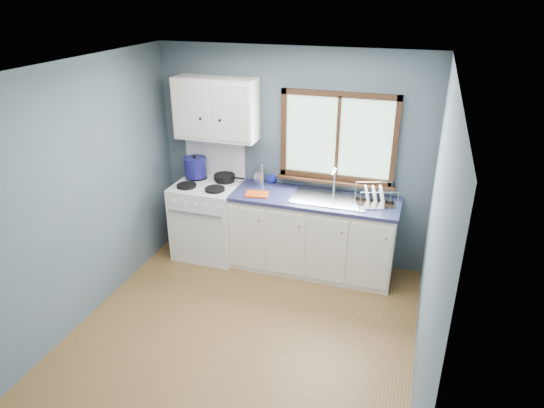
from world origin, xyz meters
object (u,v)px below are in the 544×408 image
(skillet, at_px, (225,177))
(dish_rack, at_px, (375,199))
(base_cabinets, at_px, (313,238))
(gas_range, at_px, (208,217))
(stockpot, at_px, (195,167))
(sink, at_px, (330,204))
(thermos, at_px, (261,175))
(utensil_crock, at_px, (259,177))

(skillet, bearing_deg, dish_rack, -5.09)
(base_cabinets, xyz_separation_m, skillet, (-1.13, 0.13, 0.58))
(gas_range, relative_size, base_cabinets, 0.74)
(stockpot, bearing_deg, sink, -3.58)
(thermos, xyz_separation_m, dish_rack, (1.33, -0.12, -0.08))
(gas_range, height_order, sink, gas_range)
(gas_range, bearing_deg, base_cabinets, 0.82)
(base_cabinets, distance_m, utensil_crock, 0.96)
(dish_rack, bearing_deg, thermos, 157.63)
(base_cabinets, bearing_deg, gas_range, -179.18)
(skillet, height_order, thermos, thermos)
(skillet, xyz_separation_m, thermos, (0.46, 0.00, 0.07))
(thermos, relative_size, dish_rack, 0.57)
(skillet, bearing_deg, base_cabinets, -8.14)
(base_cabinets, relative_size, skillet, 4.78)
(thermos, bearing_deg, skillet, -179.48)
(utensil_crock, bearing_deg, sink, -13.05)
(base_cabinets, relative_size, sink, 2.20)
(utensil_crock, height_order, dish_rack, utensil_crock)
(stockpot, bearing_deg, skillet, 4.01)
(utensil_crock, bearing_deg, gas_range, -158.78)
(base_cabinets, distance_m, stockpot, 1.65)
(sink, distance_m, stockpot, 1.70)
(gas_range, bearing_deg, thermos, 13.58)
(sink, bearing_deg, dish_rack, 2.37)
(gas_range, height_order, dish_rack, gas_range)
(gas_range, relative_size, utensil_crock, 3.26)
(gas_range, height_order, thermos, gas_range)
(base_cabinets, distance_m, dish_rack, 0.87)
(utensil_crock, bearing_deg, dish_rack, -7.75)
(dish_rack, bearing_deg, base_cabinets, 164.28)
(stockpot, bearing_deg, base_cabinets, -4.00)
(base_cabinets, bearing_deg, stockpot, 176.00)
(stockpot, bearing_deg, thermos, 2.07)
(thermos, bearing_deg, dish_rack, -4.95)
(stockpot, distance_m, thermos, 0.83)
(base_cabinets, xyz_separation_m, sink, (0.18, -0.00, 0.45))
(gas_range, bearing_deg, stockpot, 147.87)
(gas_range, distance_m, sink, 1.53)
(sink, xyz_separation_m, dish_rack, (0.49, 0.02, 0.12))
(skillet, height_order, dish_rack, dish_rack)
(base_cabinets, xyz_separation_m, stockpot, (-1.50, 0.10, 0.67))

